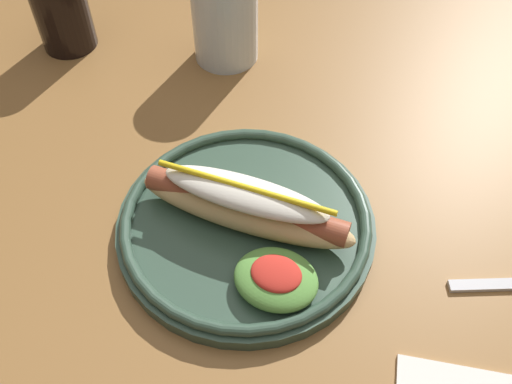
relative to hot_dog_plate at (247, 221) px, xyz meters
name	(u,v)px	position (x,y,z in m)	size (l,w,h in m)	color
dining_table	(292,228)	(0.03, 0.09, -0.11)	(1.40, 0.96, 0.74)	olive
hot_dog_plate	(247,221)	(0.00, 0.00, 0.00)	(0.27, 0.27, 0.08)	#334C3D
soda_cup	(60,8)	(-0.35, 0.22, 0.04)	(0.07, 0.07, 0.12)	black
water_cup	(225,15)	(-0.14, 0.27, 0.04)	(0.09, 0.09, 0.13)	silver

